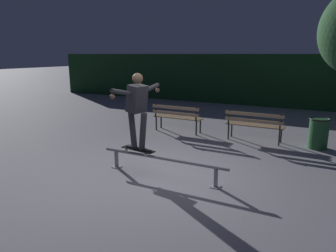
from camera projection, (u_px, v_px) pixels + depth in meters
name	position (u px, v px, depth m)	size (l,w,h in m)	color
ground_plane	(164.00, 175.00, 6.34)	(90.00, 90.00, 0.00)	gray
hedge_backdrop	(264.00, 80.00, 14.85)	(24.00, 1.20, 2.42)	#193D1E
grind_rail	(162.00, 161.00, 6.20)	(2.76, 0.18, 0.41)	gray
skateboard	(138.00, 150.00, 6.42)	(0.80, 0.32, 0.09)	black
skateboarder	(137.00, 105.00, 6.20)	(0.63, 1.39, 1.56)	black
park_bench_leftmost	(177.00, 115.00, 9.71)	(1.61, 0.44, 0.88)	#282623
park_bench_left_center	(254.00, 123.00, 8.63)	(1.61, 0.44, 0.88)	#282623
trash_can	(318.00, 133.00, 8.05)	(0.52, 0.52, 0.80)	#23562D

